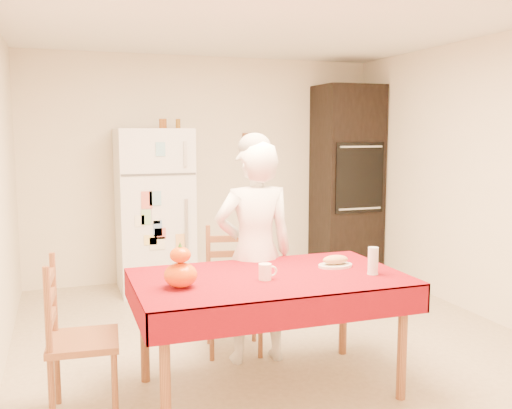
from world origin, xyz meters
name	(u,v)px	position (x,y,z in m)	size (l,w,h in m)	color
floor	(276,343)	(0.00, 0.00, 0.00)	(4.50, 4.50, 0.00)	tan
room_shell	(277,138)	(0.00, 0.00, 1.62)	(4.02, 4.52, 2.51)	#F2E5CB
refrigerator	(154,210)	(-0.65, 1.88, 0.85)	(0.75, 0.74, 1.70)	white
oven_cabinet	(347,180)	(1.63, 1.93, 1.10)	(0.70, 0.62, 2.20)	black
dining_table	(269,286)	(-0.34, -0.75, 0.69)	(1.70, 1.00, 0.76)	brown
chair_far	(233,284)	(-0.35, 0.03, 0.51)	(0.49, 0.47, 0.95)	brown
chair_left	(72,333)	(-1.55, -0.70, 0.51)	(0.43, 0.45, 0.95)	brown
seated_woman	(255,253)	(-0.27, -0.26, 0.80)	(0.58, 0.38, 1.60)	white
coffee_mug	(265,272)	(-0.40, -0.84, 0.81)	(0.08, 0.08, 0.10)	white
pumpkin_lower	(181,275)	(-0.93, -0.84, 0.84)	(0.20, 0.20, 0.15)	red
pumpkin_upper	(180,255)	(-0.93, -0.84, 0.96)	(0.12, 0.12, 0.09)	#D24504
wine_glass	(373,261)	(0.30, -0.94, 0.85)	(0.07, 0.07, 0.18)	silver
bread_plate	(335,266)	(0.16, -0.68, 0.77)	(0.24, 0.24, 0.02)	silver
bread_loaf	(335,260)	(0.16, -0.68, 0.81)	(0.18, 0.10, 0.06)	tan
spice_jar_left	(162,124)	(-0.55, 1.93, 1.75)	(0.05, 0.05, 0.10)	#934F1A
spice_jar_mid	(164,124)	(-0.52, 1.93, 1.75)	(0.05, 0.05, 0.10)	brown
spice_jar_right	(178,124)	(-0.37, 1.93, 1.75)	(0.05, 0.05, 0.10)	#8A5919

